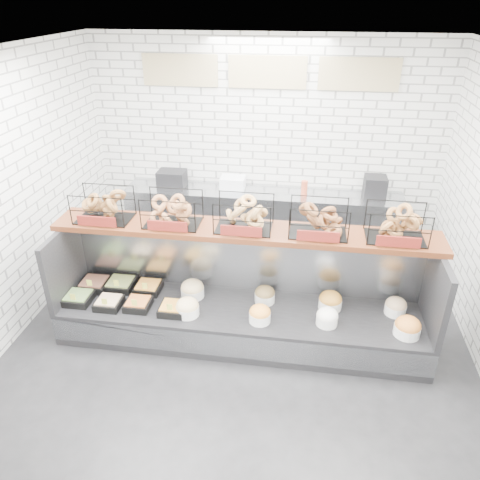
# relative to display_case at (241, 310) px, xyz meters

# --- Properties ---
(ground) EXTENTS (5.50, 5.50, 0.00)m
(ground) POSITION_rel_display_case_xyz_m (0.01, -0.34, -0.33)
(ground) COLOR black
(ground) RESTS_ON ground
(room_shell) EXTENTS (5.02, 5.51, 3.01)m
(room_shell) POSITION_rel_display_case_xyz_m (0.01, 0.26, 1.73)
(room_shell) COLOR silver
(room_shell) RESTS_ON ground
(display_case) EXTENTS (4.00, 0.90, 1.20)m
(display_case) POSITION_rel_display_case_xyz_m (0.00, 0.00, 0.00)
(display_case) COLOR black
(display_case) RESTS_ON ground
(bagel_shelf) EXTENTS (4.10, 0.50, 0.40)m
(bagel_shelf) POSITION_rel_display_case_xyz_m (0.01, 0.18, 1.06)
(bagel_shelf) COLOR #3F1B0D
(bagel_shelf) RESTS_ON display_case
(prep_counter) EXTENTS (4.00, 0.60, 1.20)m
(prep_counter) POSITION_rel_display_case_xyz_m (0.01, 2.09, 0.14)
(prep_counter) COLOR #93969B
(prep_counter) RESTS_ON ground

